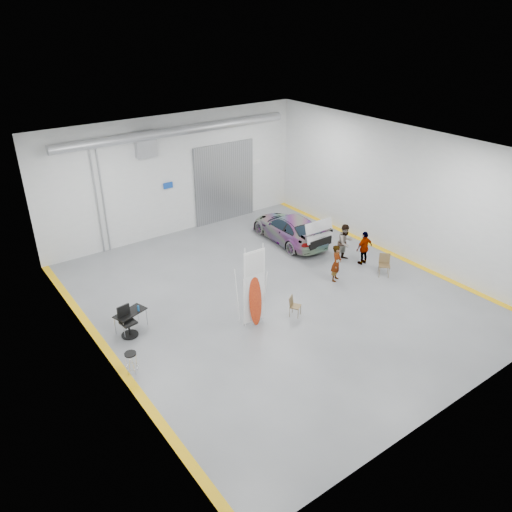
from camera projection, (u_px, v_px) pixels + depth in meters
ground at (274, 295)px, 20.28m from camera, size 16.00×16.00×0.00m
room_shell at (246, 184)px, 20.18m from camera, size 14.02×16.18×6.01m
sedan_car at (289, 228)px, 24.65m from camera, size 2.24×4.80×1.36m
person_a at (336, 263)px, 21.03m from camera, size 0.71×0.63×1.63m
person_b at (345, 242)px, 22.71m from camera, size 0.87×0.67×1.76m
person_c at (364, 248)px, 22.40m from camera, size 0.93×0.42×1.59m
surfboard_display at (255, 294)px, 17.89m from camera, size 0.90×0.27×3.19m
folding_chair_near at (295, 310)px, 18.83m from camera, size 0.52×0.57×0.81m
folding_chair_far at (384, 269)px, 21.62m from camera, size 0.64×0.72×0.97m
shop_stool at (132, 363)px, 15.82m from camera, size 0.40×0.40×0.78m
work_table at (128, 313)px, 17.79m from camera, size 1.28×0.91×0.95m
office_chair at (128, 323)px, 17.62m from camera, size 0.61×0.61×1.13m
trunk_lid at (319, 229)px, 22.83m from camera, size 1.58×0.96×0.04m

